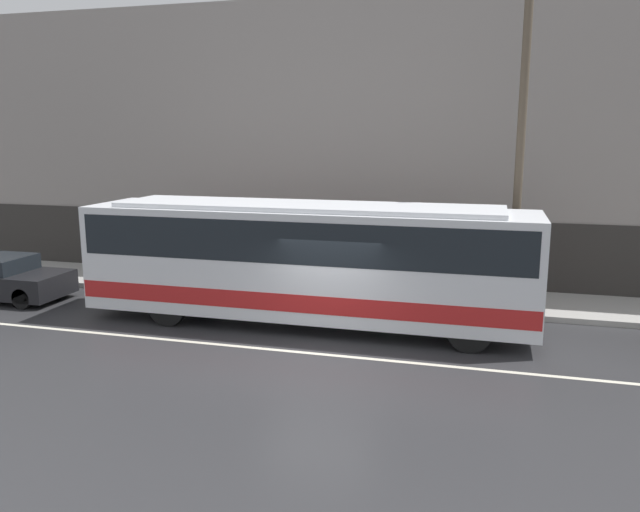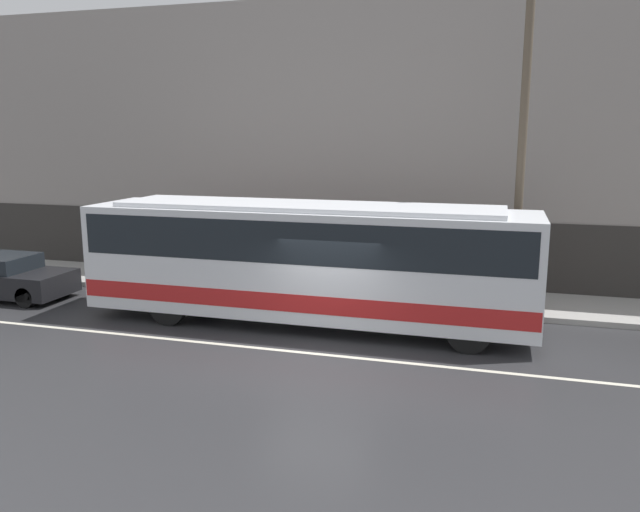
# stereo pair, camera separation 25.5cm
# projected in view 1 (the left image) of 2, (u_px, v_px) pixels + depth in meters

# --- Properties ---
(ground_plane) EXTENTS (60.00, 60.00, 0.00)m
(ground_plane) POSITION_uv_depth(u_px,v_px,m) (319.00, 354.00, 14.36)
(ground_plane) COLOR #2D2D30
(sidewalk) EXTENTS (60.00, 2.86, 0.16)m
(sidewalk) POSITION_uv_depth(u_px,v_px,m) (365.00, 294.00, 19.49)
(sidewalk) COLOR #A09E99
(sidewalk) RESTS_ON ground_plane
(building_facade) EXTENTS (60.00, 0.35, 9.27)m
(building_facade) POSITION_uv_depth(u_px,v_px,m) (376.00, 150.00, 20.13)
(building_facade) COLOR gray
(building_facade) RESTS_ON ground_plane
(lane_stripe) EXTENTS (54.00, 0.14, 0.01)m
(lane_stripe) POSITION_uv_depth(u_px,v_px,m) (319.00, 354.00, 14.36)
(lane_stripe) COLOR beige
(lane_stripe) RESTS_ON ground_plane
(transit_bus) EXTENTS (11.78, 2.60, 3.21)m
(transit_bus) POSITION_uv_depth(u_px,v_px,m) (306.00, 257.00, 16.35)
(transit_bus) COLOR silver
(transit_bus) RESTS_ON ground_plane
(utility_pole_near) EXTENTS (0.23, 0.23, 8.67)m
(utility_pole_near) POSITION_uv_depth(u_px,v_px,m) (520.00, 153.00, 16.66)
(utility_pole_near) COLOR brown
(utility_pole_near) RESTS_ON sidewalk
(pedestrian_waiting) EXTENTS (0.36, 0.36, 1.59)m
(pedestrian_waiting) POSITION_uv_depth(u_px,v_px,m) (388.00, 275.00, 18.35)
(pedestrian_waiting) COLOR #1E5933
(pedestrian_waiting) RESTS_ON sidewalk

